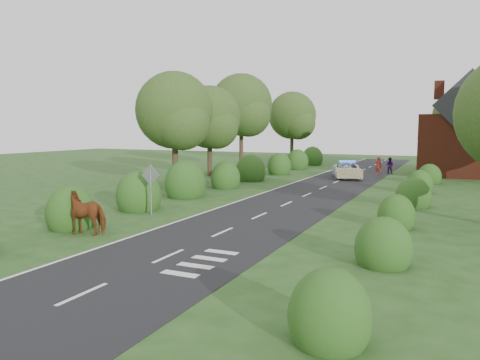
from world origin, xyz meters
The scene contains 16 objects.
ground centered at (0.00, 0.00, 0.00)m, with size 120.00×120.00×0.00m, color #214516.
road centered at (0.00, 15.00, 0.01)m, with size 6.00×70.00×0.02m, color black.
road_markings centered at (-1.60, 12.93, 0.03)m, with size 4.96×70.00×0.01m.
hedgerow_left centered at (-6.51, 11.69, 0.75)m, with size 2.75×50.41×3.00m.
hedgerow_right centered at (6.60, 11.21, 0.55)m, with size 2.10×45.78×2.10m.
tree_left_a centered at (-9.75, 11.86, 5.34)m, with size 5.74×5.60×8.38m.
tree_left_b centered at (-11.25, 19.86, 5.04)m, with size 5.74×5.60×8.07m.
tree_left_c centered at (-12.70, 29.83, 6.53)m, with size 6.97×6.80×10.22m.
tree_left_d centered at (-10.23, 39.85, 5.64)m, with size 6.15×6.00×8.89m.
tree_right_c centered at (9.27, 37.85, 5.34)m, with size 6.15×6.00×8.58m.
road_sign centered at (-5.00, 2.00, 1.65)m, with size 1.06×0.08×2.53m.
house centered at (9.49, 30.00, 3.79)m, with size 8.00×7.40×9.17m.
cow centered at (-4.93, -2.42, 0.74)m, with size 1.10×2.09×1.48m, color #5F3017.
police_van centered at (0.17, 23.24, 0.70)m, with size 3.63×5.47×1.54m.
pedestrian_red centered at (2.13, 27.49, 0.83)m, with size 0.60×0.40×1.66m, color maroon.
pedestrian_purple centered at (2.93, 28.92, 0.78)m, with size 0.75×0.59×1.55m, color #371256.
Camera 1 is at (8.66, -16.91, 4.32)m, focal length 35.00 mm.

